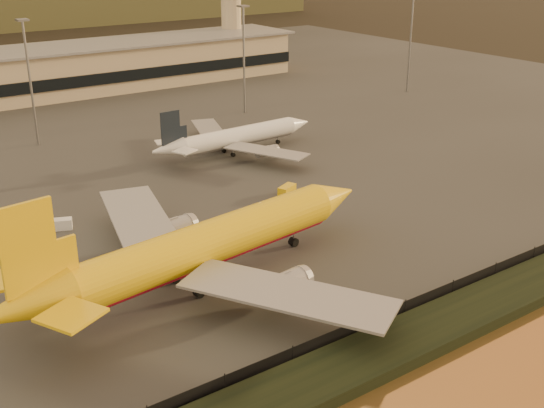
{
  "coord_description": "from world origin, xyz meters",
  "views": [
    {
      "loc": [
        -49.37,
        -59.09,
        40.88
      ],
      "look_at": [
        1.24,
        12.0,
        6.27
      ],
      "focal_mm": 45.0,
      "sensor_mm": 36.0,
      "label": 1
    }
  ],
  "objects": [
    {
      "name": "ground",
      "position": [
        0.0,
        0.0,
        0.0
      ],
      "size": [
        900.0,
        900.0,
        0.0
      ],
      "primitive_type": "plane",
      "color": "black",
      "rests_on": "ground"
    },
    {
      "name": "control_tower",
      "position": [
        70.0,
        131.0,
        21.66
      ],
      "size": [
        11.2,
        11.2,
        35.5
      ],
      "color": "#C6B489",
      "rests_on": "tarmac"
    },
    {
      "name": "apron_light_masts",
      "position": [
        15.0,
        75.0,
        15.7
      ],
      "size": [
        152.2,
        12.2,
        25.4
      ],
      "color": "slate",
      "rests_on": "tarmac"
    },
    {
      "name": "gse_vehicle_white",
      "position": [
        -21.32,
        34.45,
        0.99
      ],
      "size": [
        3.84,
        2.82,
        1.58
      ],
      "primitive_type": "cube",
      "rotation": [
        0.0,
        0.0,
        -0.4
      ],
      "color": "white",
      "rests_on": "tarmac"
    },
    {
      "name": "perimeter_fence",
      "position": [
        0.0,
        -13.0,
        1.3
      ],
      "size": [
        300.0,
        0.05,
        2.2
      ],
      "primitive_type": "cube",
      "color": "black",
      "rests_on": "tarmac"
    },
    {
      "name": "white_narrowbody_jet",
      "position": [
        20.51,
        51.25,
        3.4
      ],
      "size": [
        37.33,
        36.45,
        10.73
      ],
      "rotation": [
        0.0,
        0.0,
        0.04
      ],
      "color": "white",
      "rests_on": "tarmac"
    },
    {
      "name": "tarmac",
      "position": [
        0.0,
        95.0,
        0.1
      ],
      "size": [
        320.0,
        220.0,
        0.2
      ],
      "primitive_type": "cube",
      "color": "#2D2D2D",
      "rests_on": "ground"
    },
    {
      "name": "embankment",
      "position": [
        0.0,
        -17.0,
        0.7
      ],
      "size": [
        320.0,
        7.0,
        1.4
      ],
      "primitive_type": "cube",
      "color": "black",
      "rests_on": "ground"
    },
    {
      "name": "gse_vehicle_yellow",
      "position": [
        14.56,
        26.4,
        1.02
      ],
      "size": [
        3.98,
        3.0,
        1.63
      ],
      "primitive_type": "cube",
      "rotation": [
        0.0,
        0.0,
        0.43
      ],
      "color": "yellow",
      "rests_on": "tarmac"
    },
    {
      "name": "dhl_cargo_jet",
      "position": [
        -12.06,
        7.67,
        5.13
      ],
      "size": [
        55.3,
        53.71,
        16.52
      ],
      "rotation": [
        0.0,
        0.0,
        0.13
      ],
      "color": "yellow",
      "rests_on": "tarmac"
    }
  ]
}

